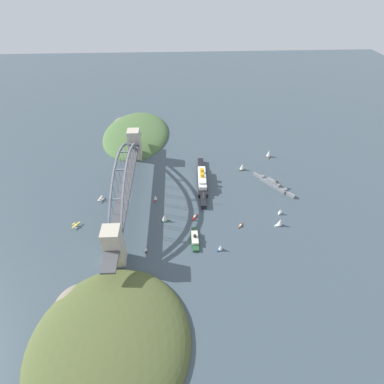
# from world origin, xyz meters

# --- Properties ---
(ground_plane) EXTENTS (1400.00, 1400.00, 0.00)m
(ground_plane) POSITION_xyz_m (0.00, 0.00, 0.00)
(ground_plane) COLOR #3D4C56
(harbor_arch_bridge) EXTENTS (254.65, 16.94, 61.31)m
(harbor_arch_bridge) POSITION_xyz_m (0.00, 0.00, 25.25)
(harbor_arch_bridge) COLOR #BCB29E
(harbor_arch_bridge) RESTS_ON ground
(headland_west_shore) EXTENTS (168.10, 110.88, 23.56)m
(headland_west_shore) POSITION_xyz_m (-169.59, -10.16, 0.00)
(headland_west_shore) COLOR #476638
(headland_west_shore) RESTS_ON ground
(headland_east_shore) EXTENTS (137.11, 130.91, 31.68)m
(headland_east_shore) POSITION_xyz_m (173.33, 3.60, 0.00)
(headland_east_shore) COLOR #4C562D
(headland_east_shore) RESTS_ON ground
(ocean_liner) EXTENTS (103.85, 14.25, 17.44)m
(ocean_liner) POSITION_xyz_m (-28.34, 94.86, 5.24)
(ocean_liner) COLOR black
(ocean_liner) RESTS_ON ground
(naval_cruiser) EXTENTS (54.90, 43.82, 18.06)m
(naval_cruiser) POSITION_xyz_m (-16.65, 190.02, 3.32)
(naval_cruiser) COLOR slate
(naval_cruiser) RESTS_ON ground
(harbor_ferry_steamer) EXTENTS (32.72, 8.59, 7.88)m
(harbor_ferry_steamer) POSITION_xyz_m (72.09, 79.53, 2.42)
(harbor_ferry_steamer) COLOR #23512D
(harbor_ferry_steamer) RESTS_ON ground
(seaplane_taxiing_near_bridge) EXTENTS (10.17, 9.30, 4.67)m
(seaplane_taxiing_near_bridge) POSITION_xyz_m (44.87, -55.22, 1.87)
(seaplane_taxiing_near_bridge) COLOR #B7B7B2
(seaplane_taxiing_near_bridge) RESTS_ON ground
(seaplane_second_in_formation) EXTENTS (10.17, 7.58, 4.94)m
(seaplane_second_in_formation) POSITION_xyz_m (1.05, -35.60, 1.96)
(seaplane_second_in_formation) COLOR #B7B7B2
(seaplane_second_in_formation) RESTS_ON ground
(small_boat_0) EXTENTS (5.71, 7.33, 8.15)m
(small_boat_0) POSITION_xyz_m (86.26, 105.71, 3.79)
(small_boat_0) COLOR #234C8C
(small_boat_0) RESTS_ON ground
(small_boat_1) EXTENTS (5.51, 9.84, 10.75)m
(small_boat_1) POSITION_xyz_m (40.85, 45.84, 4.95)
(small_boat_1) COLOR #2D6B3D
(small_boat_1) RESTS_ON ground
(small_boat_2) EXTENTS (10.95, 7.51, 2.30)m
(small_boat_2) POSITION_xyz_m (37.44, 81.21, 0.84)
(small_boat_2) COLOR #B2231E
(small_boat_2) RESTS_ON ground
(small_boat_3) EXTENTS (10.72, 6.20, 12.09)m
(small_boat_3) POSITION_xyz_m (-87.93, 201.61, 5.54)
(small_boat_3) COLOR brown
(small_boat_3) RESTS_ON ground
(small_boat_4) EXTENTS (6.27, 6.58, 8.04)m
(small_boat_4) POSITION_xyz_m (36.27, 183.44, 3.72)
(small_boat_4) COLOR silver
(small_boat_4) RESTS_ON ground
(small_boat_5) EXTENTS (6.72, 9.81, 10.48)m
(small_boat_5) POSITION_xyz_m (54.42, 177.74, 4.82)
(small_boat_5) COLOR silver
(small_boat_5) RESTS_ON ground
(small_boat_6) EXTENTS (8.31, 7.38, 2.17)m
(small_boat_6) POSITION_xyz_m (53.61, 132.80, 0.77)
(small_boat_6) COLOR brown
(small_boat_6) RESTS_ON ground
(small_boat_7) EXTENTS (7.75, 5.39, 7.92)m
(small_boat_7) POSITION_xyz_m (3.84, 33.54, 3.67)
(small_boat_7) COLOR #B2231E
(small_boat_7) RESTS_ON ground
(small_boat_8) EXTENTS (6.06, 3.35, 6.75)m
(small_boat_8) POSITION_xyz_m (83.89, 27.29, 3.17)
(small_boat_8) COLOR black
(small_boat_8) RESTS_ON ground
(small_boat_9) EXTENTS (7.95, 10.18, 10.92)m
(small_boat_9) POSITION_xyz_m (-56.04, 154.70, 5.03)
(small_boat_9) COLOR #2D6B3D
(small_boat_9) RESTS_ON ground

